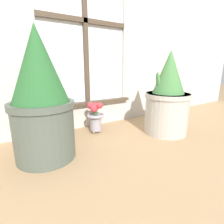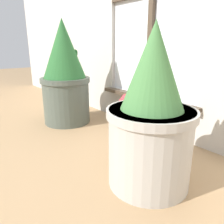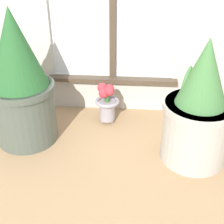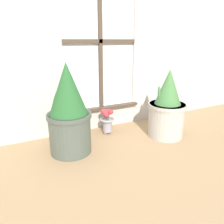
{
  "view_description": "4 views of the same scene",
  "coord_description": "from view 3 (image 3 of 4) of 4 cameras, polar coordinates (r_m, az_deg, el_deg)",
  "views": [
    {
      "loc": [
        -0.63,
        -0.73,
        0.52
      ],
      "look_at": [
        0.05,
        0.32,
        0.19
      ],
      "focal_mm": 28.0,
      "sensor_mm": 36.0,
      "label": 1
    },
    {
      "loc": [
        0.97,
        -0.46,
        0.55
      ],
      "look_at": [
        0.01,
        0.32,
        0.17
      ],
      "focal_mm": 35.0,
      "sensor_mm": 36.0,
      "label": 2
    },
    {
      "loc": [
        0.13,
        -1.15,
        1.03
      ],
      "look_at": [
        0.02,
        0.29,
        0.17
      ],
      "focal_mm": 50.0,
      "sensor_mm": 36.0,
      "label": 3
    },
    {
      "loc": [
        -0.88,
        -1.32,
        0.87
      ],
      "look_at": [
        -0.03,
        0.33,
        0.26
      ],
      "focal_mm": 35.0,
      "sensor_mm": 36.0,
      "label": 4
    }
  ],
  "objects": [
    {
      "name": "ground_plane",
      "position": [
        1.55,
        -1.71,
        -10.92
      ],
      "size": [
        10.0,
        10.0,
        0.0
      ],
      "primitive_type": "plane",
      "color": "tan"
    },
    {
      "name": "potted_plant_right",
      "position": [
        1.54,
        15.53,
        0.08
      ],
      "size": [
        0.35,
        0.35,
        0.63
      ],
      "color": "#B7B2A8",
      "rests_on": "ground_plane"
    },
    {
      "name": "flower_vase",
      "position": [
        1.85,
        -0.95,
        1.95
      ],
      "size": [
        0.14,
        0.14,
        0.25
      ],
      "color": "#99939E",
      "rests_on": "ground_plane"
    },
    {
      "name": "potted_plant_left",
      "position": [
        1.67,
        -16.49,
        5.16
      ],
      "size": [
        0.35,
        0.35,
        0.73
      ],
      "color": "#4C564C",
      "rests_on": "ground_plane"
    }
  ]
}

